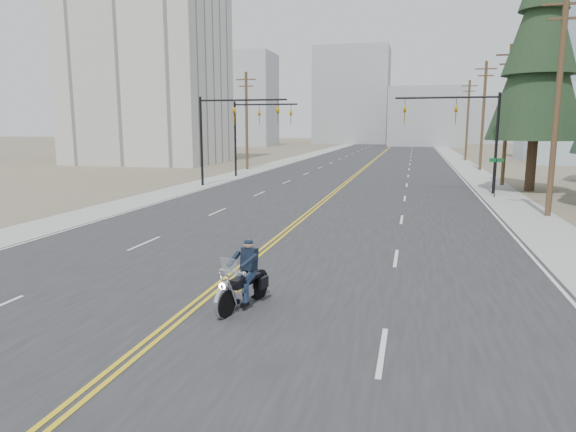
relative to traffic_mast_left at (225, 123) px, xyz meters
The scene contains 21 objects.
ground_plane 33.60m from the traffic_mast_left, 74.33° to the right, with size 400.00×400.00×0.00m, color #776D56.
road 39.36m from the traffic_mast_left, 76.71° to the left, with size 20.00×200.00×0.01m, color #303033.
sidewalk_left 38.40m from the traffic_mast_left, 93.80° to the left, with size 3.00×200.00×0.01m, color #A5A5A0.
sidewalk_right 43.45m from the traffic_mast_left, 61.68° to the left, with size 3.00×200.00×0.01m, color #A5A5A0.
traffic_mast_left is the anchor object (origin of this frame).
traffic_mast_right 17.95m from the traffic_mast_left, ahead, with size 7.10×0.26×7.00m.
traffic_mast_far 8.01m from the traffic_mast_left, 92.40° to the left, with size 6.10×0.26×7.00m.
street_sign 20.12m from the traffic_mast_left, ahead, with size 0.90×0.06×2.62m.
utility_pole_b 23.31m from the traffic_mast_left, 22.74° to the right, with size 2.20×0.30×11.50m.
utility_pole_c 22.31m from the traffic_mast_left, 15.61° to the left, with size 2.20×0.30×11.00m.
utility_pole_d 30.06m from the traffic_mast_left, 44.36° to the left, with size 2.20×0.30×11.50m.
utility_pole_e 43.66m from the traffic_mast_left, 60.53° to the left, with size 2.20×0.30×11.00m.
utility_pole_left 16.39m from the traffic_mast_left, 102.42° to the left, with size 2.20×0.30×10.50m.
apartment_block 31.50m from the traffic_mast_left, 129.59° to the left, with size 18.00×14.00×30.00m, color silver.
haze_bldg_a 87.20m from the traffic_mast_left, 107.41° to the left, with size 14.00×12.00×22.00m, color #B7BCC6.
haze_bldg_b 94.56m from the traffic_mast_left, 79.66° to the left, with size 18.00×14.00×14.00m, color #ADB2B7.
haze_bldg_d 108.34m from the traffic_mast_left, 91.60° to the left, with size 20.00×15.00×26.00m, color #ADB2B7.
haze_bldg_e 122.80m from the traffic_mast_left, 73.94° to the left, with size 14.00×14.00×12.00m, color #B7BCC6.
haze_bldg_f 106.28m from the traffic_mast_left, 112.71° to the left, with size 12.00×12.00×16.00m, color #ADB2B7.
motorcyclist 28.34m from the traffic_mast_left, 68.55° to the right, with size 0.97×2.27×1.77m, color black, non-canonical shape.
conifer_tall 23.67m from the traffic_mast_left, ahead, with size 6.71×6.71×18.63m.
Camera 1 is at (5.49, -6.32, 4.70)m, focal length 32.00 mm.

